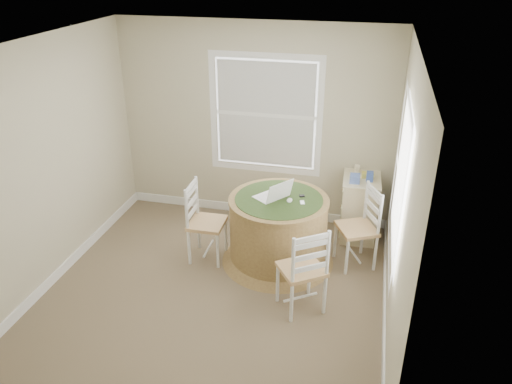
% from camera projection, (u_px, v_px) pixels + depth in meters
% --- Properties ---
extents(room, '(3.64, 3.64, 2.64)m').
position_uv_depth(room, '(232.00, 177.00, 4.98)').
color(room, '#7A644D').
rests_on(room, ground).
extents(round_table, '(1.32, 1.32, 0.82)m').
position_uv_depth(round_table, '(278.00, 228.00, 5.77)').
color(round_table, olive).
rests_on(round_table, ground).
extents(chair_left, '(0.41, 0.43, 0.95)m').
position_uv_depth(chair_left, '(207.00, 223.00, 5.81)').
color(chair_left, white).
rests_on(chair_left, ground).
extents(chair_near, '(0.57, 0.57, 0.95)m').
position_uv_depth(chair_near, '(302.00, 269.00, 4.98)').
color(chair_near, white).
rests_on(chair_near, ground).
extents(chair_right, '(0.54, 0.55, 0.95)m').
position_uv_depth(chair_right, '(357.00, 228.00, 5.70)').
color(chair_right, white).
rests_on(chair_right, ground).
extents(laptop, '(0.46, 0.47, 0.25)m').
position_uv_depth(laptop, '(273.00, 195.00, 5.62)').
color(laptop, white).
rests_on(laptop, round_table).
extents(mouse, '(0.09, 0.12, 0.04)m').
position_uv_depth(mouse, '(290.00, 200.00, 5.55)').
color(mouse, white).
rests_on(mouse, round_table).
extents(phone, '(0.07, 0.10, 0.02)m').
position_uv_depth(phone, '(302.00, 203.00, 5.52)').
color(phone, '#B7BABF').
rests_on(phone, round_table).
extents(keys, '(0.07, 0.06, 0.02)m').
position_uv_depth(keys, '(302.00, 196.00, 5.65)').
color(keys, black).
rests_on(keys, round_table).
extents(corner_chest, '(0.48, 0.63, 0.82)m').
position_uv_depth(corner_chest, '(359.00, 207.00, 6.30)').
color(corner_chest, beige).
rests_on(corner_chest, ground).
extents(tissue_box, '(0.12, 0.12, 0.10)m').
position_uv_depth(tissue_box, '(354.00, 179.00, 5.98)').
color(tissue_box, '#526DBC').
rests_on(tissue_box, corner_chest).
extents(box_yellow, '(0.15, 0.11, 0.06)m').
position_uv_depth(box_yellow, '(368.00, 175.00, 6.12)').
color(box_yellow, '#DED04E').
rests_on(box_yellow, corner_chest).
extents(box_blue, '(0.08, 0.08, 0.12)m').
position_uv_depth(box_blue, '(370.00, 177.00, 6.01)').
color(box_blue, '#3856AA').
rests_on(box_blue, corner_chest).
extents(cup_cream, '(0.07, 0.07, 0.09)m').
position_uv_depth(cup_cream, '(357.00, 168.00, 6.27)').
color(cup_cream, beige).
rests_on(cup_cream, corner_chest).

